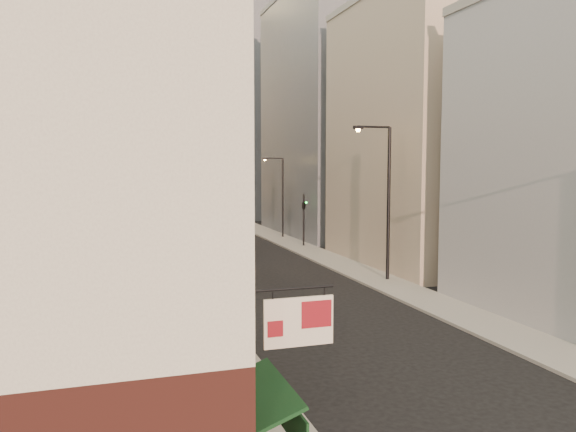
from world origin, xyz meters
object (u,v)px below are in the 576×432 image
object	(u,v)px
white_tower	(243,96)
streetlamp_mid	(385,194)
traffic_light_right	(304,207)
clock_tower	(163,108)
streetlamp_far	(281,192)

from	to	relation	value
white_tower	streetlamp_mid	bearing A→B (deg)	-93.46
streetlamp_mid	traffic_light_right	world-z (taller)	streetlamp_mid
streetlamp_mid	traffic_light_right	distance (m)	16.82
clock_tower	traffic_light_right	distance (m)	53.37
streetlamp_mid	traffic_light_right	size ratio (longest dim) A/B	2.03
clock_tower	streetlamp_far	xyz separation A→B (m)	(7.92, -43.86, -12.78)
white_tower	streetlamp_far	size ratio (longest dim) A/B	4.88
white_tower	streetlamp_far	xyz separation A→B (m)	(-3.08, -29.86, -13.75)
white_tower	clock_tower	bearing A→B (deg)	128.16
streetlamp_mid	clock_tower	bearing A→B (deg)	95.97
clock_tower	traffic_light_right	xyz separation A→B (m)	(8.03, -50.91, -13.85)
white_tower	streetlamp_far	distance (m)	33.02
traffic_light_right	streetlamp_mid	bearing A→B (deg)	76.52
clock_tower	traffic_light_right	size ratio (longest dim) A/B	8.98
clock_tower	white_tower	xyz separation A→B (m)	(11.00, -14.00, 0.97)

